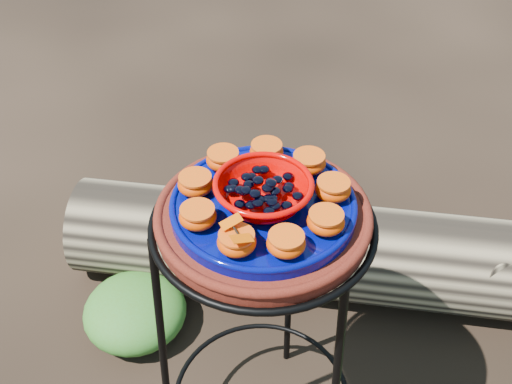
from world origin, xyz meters
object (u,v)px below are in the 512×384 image
(driftwood_log, at_px, (331,251))
(terracotta_saucer, at_px, (263,218))
(plant_stand, at_px, (262,344))
(red_bowl, at_px, (263,192))
(cobalt_plate, at_px, (263,207))

(driftwood_log, bearing_deg, terracotta_saucer, -94.80)
(plant_stand, relative_size, red_bowl, 4.39)
(terracotta_saucer, xyz_separation_m, cobalt_plate, (0.00, 0.00, 0.03))
(cobalt_plate, relative_size, red_bowl, 2.00)
(cobalt_plate, height_order, driftwood_log, cobalt_plate)
(plant_stand, height_order, driftwood_log, plant_stand)
(driftwood_log, bearing_deg, plant_stand, -94.80)
(red_bowl, relative_size, driftwood_log, 0.11)
(terracotta_saucer, distance_m, driftwood_log, 0.77)
(driftwood_log, bearing_deg, red_bowl, -94.80)
(red_bowl, bearing_deg, driftwood_log, 85.20)
(red_bowl, xyz_separation_m, driftwood_log, (0.04, 0.51, -0.63))
(terracotta_saucer, relative_size, driftwood_log, 0.25)
(red_bowl, bearing_deg, terracotta_saucer, 0.00)
(red_bowl, distance_m, driftwood_log, 0.82)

